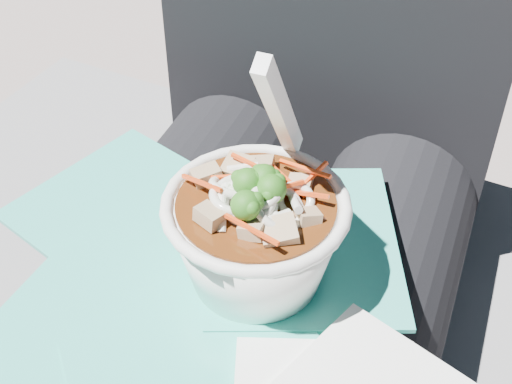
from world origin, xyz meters
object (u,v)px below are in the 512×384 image
(lap, at_px, (234,335))
(udon_bowl, at_px, (256,229))
(plastic_bag, at_px, (207,307))
(person_body, at_px, (272,248))

(lap, bearing_deg, udon_bowl, -18.28)
(lap, height_order, plastic_bag, plastic_bag)
(person_body, relative_size, plastic_bag, 2.61)
(lap, bearing_deg, person_body, 90.00)
(plastic_bag, height_order, udon_bowl, udon_bowl)
(lap, relative_size, udon_bowl, 2.58)
(lap, relative_size, person_body, 0.47)
(person_body, bearing_deg, plastic_bag, -90.64)
(plastic_bag, bearing_deg, person_body, 89.36)
(lap, relative_size, plastic_bag, 1.22)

